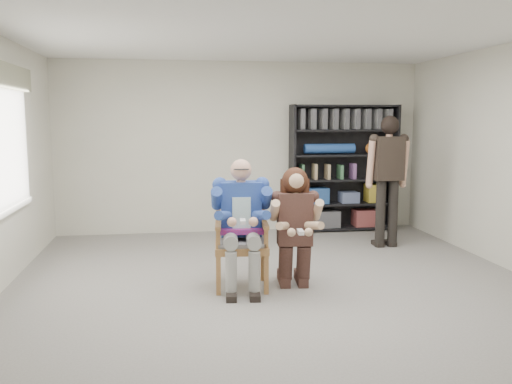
{
  "coord_description": "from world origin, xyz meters",
  "views": [
    {
      "loc": [
        -1.13,
        -5.4,
        1.88
      ],
      "look_at": [
        -0.2,
        0.6,
        1.05
      ],
      "focal_mm": 38.0,
      "sensor_mm": 36.0,
      "label": 1
    }
  ],
  "objects": [
    {
      "name": "room_shell",
      "position": [
        0.0,
        0.0,
        1.4
      ],
      "size": [
        6.0,
        7.0,
        2.8
      ],
      "primitive_type": null,
      "color": "beige",
      "rests_on": "ground"
    },
    {
      "name": "floor",
      "position": [
        0.0,
        0.0,
        0.0
      ],
      "size": [
        6.0,
        7.0,
        0.01
      ],
      "primitive_type": "cube",
      "color": "slate",
      "rests_on": "ground"
    },
    {
      "name": "window_left",
      "position": [
        -2.95,
        1.0,
        1.63
      ],
      "size": [
        0.16,
        2.0,
        1.75
      ],
      "primitive_type": null,
      "color": "silver",
      "rests_on": "room_shell"
    },
    {
      "name": "armchair",
      "position": [
        -0.39,
        0.42,
        0.56
      ],
      "size": [
        0.7,
        0.68,
        1.12
      ],
      "primitive_type": null,
      "rotation": [
        0.0,
        0.0,
        -0.09
      ],
      "color": "#975130",
      "rests_on": "floor"
    },
    {
      "name": "seated_man",
      "position": [
        -0.39,
        0.42,
        0.73
      ],
      "size": [
        0.7,
        0.92,
        1.45
      ],
      "primitive_type": null,
      "rotation": [
        0.0,
        0.0,
        -0.09
      ],
      "color": "navy",
      "rests_on": "floor"
    },
    {
      "name": "kneeling_woman",
      "position": [
        0.19,
        0.3,
        0.66
      ],
      "size": [
        0.64,
        0.94,
        1.33
      ],
      "primitive_type": null,
      "rotation": [
        0.0,
        0.0,
        -0.09
      ],
      "color": "#39231C",
      "rests_on": "floor"
    },
    {
      "name": "bookshelf",
      "position": [
        1.7,
        3.28,
        1.05
      ],
      "size": [
        1.8,
        0.38,
        2.1
      ],
      "primitive_type": null,
      "color": "black",
      "rests_on": "floor"
    },
    {
      "name": "standing_man",
      "position": [
        1.96,
        2.02,
        0.95
      ],
      "size": [
        0.59,
        0.34,
        1.9
      ],
      "primitive_type": null,
      "rotation": [
        0.0,
        0.0,
        0.03
      ],
      "color": "black",
      "rests_on": "floor"
    }
  ]
}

